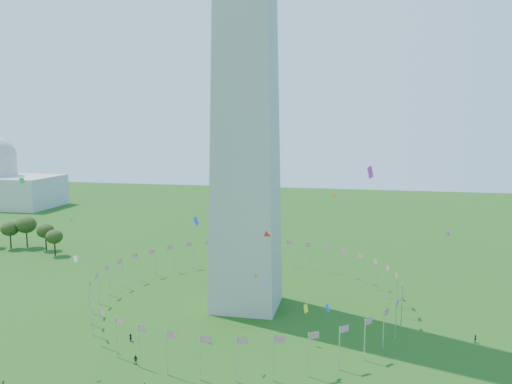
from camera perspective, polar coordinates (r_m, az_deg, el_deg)
flag_ring at (r=135.79m, az=-1.08°, el=-11.08°), size 80.24×80.24×9.00m
kites_aloft at (r=104.53m, az=-1.76°, el=-7.28°), size 101.64×67.07×35.93m
tree_line_west at (r=219.08m, az=-27.22°, el=-4.34°), size 55.65×15.77×13.07m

